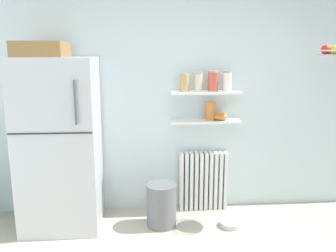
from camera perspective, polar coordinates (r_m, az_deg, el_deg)
name	(u,v)px	position (r m, az deg, el deg)	size (l,w,h in m)	color
back_wall	(176,95)	(3.87, 1.26, 5.04)	(7.04, 0.10, 2.60)	silver
refrigerator	(60,141)	(3.65, -17.40, -2.43)	(0.76, 0.70, 1.87)	#B7BABF
radiator	(203,181)	(4.02, 5.80, -8.96)	(0.54, 0.12, 0.67)	white
wall_shelf_lower	(205,121)	(3.79, 6.10, 0.79)	(0.75, 0.22, 0.03)	white
wall_shelf_upper	(206,93)	(3.75, 6.20, 5.50)	(0.75, 0.22, 0.03)	white
storage_jar_0	(184,83)	(3.70, 2.70, 7.14)	(0.10, 0.10, 0.19)	tan
storage_jar_1	(199,82)	(3.72, 5.07, 7.24)	(0.08, 0.08, 0.20)	beige
storage_jar_2	(213,81)	(3.75, 7.41, 7.33)	(0.11, 0.11, 0.22)	#C64C38
storage_jar_3	(227,81)	(3.78, 9.71, 7.27)	(0.09, 0.09, 0.22)	silver
vase	(210,111)	(3.78, 7.00, 2.47)	(0.10, 0.10, 0.20)	#CC7033
shelf_bowl	(220,116)	(3.82, 8.59, 1.58)	(0.17, 0.17, 0.08)	orange
trash_bin	(162,205)	(3.67, -1.07, -12.86)	(0.31, 0.31, 0.45)	slate
pet_food_bowl	(230,224)	(3.79, 10.24, -15.58)	(0.22, 0.22, 0.05)	#B7B7BC
hanging_fruit_basket	(332,51)	(3.78, 25.43, 11.09)	(0.34, 0.34, 0.10)	#B2B2B7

